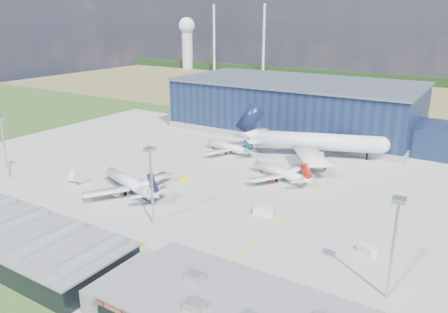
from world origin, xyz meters
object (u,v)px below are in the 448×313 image
(gse_tug_a, at_px, (136,246))
(gse_van_a, at_px, (264,211))
(hangar, at_px, (301,109))
(gse_van_b, at_px, (367,250))
(light_mast_center, at_px, (151,174))
(gse_cart_b, at_px, (309,162))
(light_mast_west, at_px, (3,138))
(car_a, at_px, (155,267))
(airliner_regional, at_px, (227,143))
(gse_cart_a, at_px, (262,205))
(airliner_navy, at_px, (129,177))
(airliner_widebody, at_px, (318,133))
(car_b, at_px, (114,251))
(light_mast_east, at_px, (395,232))
(airliner_red, at_px, (279,168))
(gse_tug_b, at_px, (183,179))
(airstair, at_px, (77,180))
(gse_tug_c, at_px, (295,147))

(gse_tug_a, relative_size, gse_van_a, 0.56)
(hangar, relative_size, gse_van_b, 30.19)
(light_mast_center, relative_size, gse_cart_b, 7.10)
(light_mast_west, distance_m, gse_tug_a, 78.08)
(gse_tug_a, distance_m, car_a, 11.48)
(airliner_regional, relative_size, gse_cart_a, 10.13)
(light_mast_west, relative_size, airliner_navy, 0.67)
(airliner_widebody, distance_m, car_b, 104.52)
(gse_tug_a, bearing_deg, airliner_regional, 110.74)
(airliner_navy, bearing_deg, light_mast_center, 165.57)
(light_mast_center, height_order, gse_cart_b, light_mast_center)
(light_mast_west, relative_size, light_mast_east, 1.00)
(airliner_red, xyz_separation_m, airliner_regional, (-33.22, 18.00, -0.26))
(gse_van_a, distance_m, gse_van_b, 33.29)
(light_mast_east, relative_size, gse_cart_a, 8.49)
(airliner_navy, bearing_deg, gse_tug_b, -97.17)
(airliner_red, distance_m, car_b, 71.25)
(hangar, relative_size, airliner_regional, 5.28)
(airliner_navy, distance_m, airliner_widebody, 81.59)
(gse_cart_a, bearing_deg, gse_cart_b, 70.39)
(gse_van_a, bearing_deg, airliner_navy, 86.33)
(car_b, bearing_deg, gse_cart_b, -12.27)
(light_mast_west, bearing_deg, airliner_widebody, 44.35)
(light_mast_center, distance_m, gse_tug_a, 20.51)
(airliner_regional, relative_size, airstair, 4.92)
(light_mast_center, distance_m, airliner_navy, 28.15)
(gse_tug_c, bearing_deg, gse_van_b, -79.39)
(airliner_regional, xyz_separation_m, car_b, (20.60, -88.00, -3.88))
(gse_tug_a, bearing_deg, airliner_red, 86.54)
(gse_tug_a, distance_m, gse_cart_b, 89.30)
(gse_van_a, distance_m, car_b, 45.94)
(hangar, bearing_deg, gse_tug_a, -84.73)
(light_mast_west, xyz_separation_m, airliner_red, (84.96, 52.00, -10.70))
(light_mast_center, height_order, car_b, light_mast_center)
(car_a, bearing_deg, light_mast_center, 24.60)
(light_mast_west, xyz_separation_m, gse_van_b, (126.61, 15.88, -14.33))
(light_mast_east, xyz_separation_m, gse_tug_c, (-60.67, 92.00, -14.81))
(airliner_widebody, height_order, car_a, airliner_widebody)
(hangar, relative_size, airstair, 26.00)
(airstair, relative_size, car_b, 1.55)
(hangar, bearing_deg, gse_tug_b, -94.26)
(light_mast_east, relative_size, gse_van_b, 4.79)
(gse_van_a, height_order, gse_cart_a, gse_van_a)
(airliner_widebody, xyz_separation_m, gse_van_b, (39.66, -69.12, -9.64))
(airliner_regional, distance_m, gse_cart_a, 58.29)
(gse_tug_c, xyz_separation_m, airstair, (-48.33, -82.64, 1.17))
(light_mast_center, distance_m, airstair, 47.01)
(airliner_widebody, bearing_deg, gse_van_a, -103.50)
(hangar, height_order, gse_van_a, hangar)
(gse_van_b, bearing_deg, airliner_widebody, 58.80)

